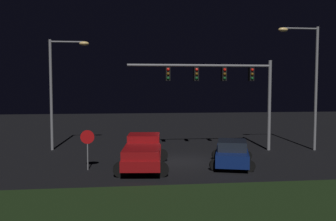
{
  "coord_description": "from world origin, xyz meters",
  "views": [
    {
      "loc": [
        -3.42,
        -22.02,
        4.66
      ],
      "look_at": [
        -0.8,
        0.16,
        3.15
      ],
      "focal_mm": 38.74,
      "sensor_mm": 36.0,
      "label": 1
    }
  ],
  "objects_px": {
    "street_lamp_right": "(309,73)",
    "traffic_signal_gantry": "(224,81)",
    "car_sedan": "(232,153)",
    "pickup_truck": "(143,150)",
    "street_lamp_left": "(59,80)",
    "stop_sign": "(87,142)"
  },
  "relations": [
    {
      "from": "street_lamp_right",
      "to": "traffic_signal_gantry",
      "type": "bearing_deg",
      "value": 176.88
    },
    {
      "from": "car_sedan",
      "to": "traffic_signal_gantry",
      "type": "xyz_separation_m",
      "value": [
        0.79,
        4.65,
        4.29
      ]
    },
    {
      "from": "car_sedan",
      "to": "street_lamp_right",
      "type": "height_order",
      "value": "street_lamp_right"
    },
    {
      "from": "pickup_truck",
      "to": "street_lamp_left",
      "type": "bearing_deg",
      "value": 46.9
    },
    {
      "from": "car_sedan",
      "to": "pickup_truck",
      "type": "bearing_deg",
      "value": 106.27
    },
    {
      "from": "traffic_signal_gantry",
      "to": "stop_sign",
      "type": "bearing_deg",
      "value": -152.02
    },
    {
      "from": "traffic_signal_gantry",
      "to": "stop_sign",
      "type": "xyz_separation_m",
      "value": [
        -9.08,
        -4.82,
        -3.47
      ]
    },
    {
      "from": "car_sedan",
      "to": "traffic_signal_gantry",
      "type": "height_order",
      "value": "traffic_signal_gantry"
    },
    {
      "from": "car_sedan",
      "to": "traffic_signal_gantry",
      "type": "distance_m",
      "value": 6.37
    },
    {
      "from": "car_sedan",
      "to": "street_lamp_left",
      "type": "xyz_separation_m",
      "value": [
        -10.93,
        6.59,
        4.33
      ]
    },
    {
      "from": "pickup_truck",
      "to": "traffic_signal_gantry",
      "type": "relative_size",
      "value": 0.54
    },
    {
      "from": "street_lamp_left",
      "to": "stop_sign",
      "type": "bearing_deg",
      "value": -68.66
    },
    {
      "from": "traffic_signal_gantry",
      "to": "street_lamp_left",
      "type": "xyz_separation_m",
      "value": [
        -11.72,
        1.94,
        0.04
      ]
    },
    {
      "from": "stop_sign",
      "to": "car_sedan",
      "type": "bearing_deg",
      "value": 1.22
    },
    {
      "from": "car_sedan",
      "to": "traffic_signal_gantry",
      "type": "relative_size",
      "value": 0.46
    },
    {
      "from": "street_lamp_left",
      "to": "car_sedan",
      "type": "bearing_deg",
      "value": -31.06
    },
    {
      "from": "car_sedan",
      "to": "street_lamp_left",
      "type": "height_order",
      "value": "street_lamp_left"
    },
    {
      "from": "pickup_truck",
      "to": "car_sedan",
      "type": "distance_m",
      "value": 5.22
    },
    {
      "from": "pickup_truck",
      "to": "traffic_signal_gantry",
      "type": "height_order",
      "value": "traffic_signal_gantry"
    },
    {
      "from": "car_sedan",
      "to": "traffic_signal_gantry",
      "type": "bearing_deg",
      "value": 6.55
    },
    {
      "from": "pickup_truck",
      "to": "stop_sign",
      "type": "relative_size",
      "value": 2.5
    },
    {
      "from": "traffic_signal_gantry",
      "to": "stop_sign",
      "type": "relative_size",
      "value": 4.63
    }
  ]
}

